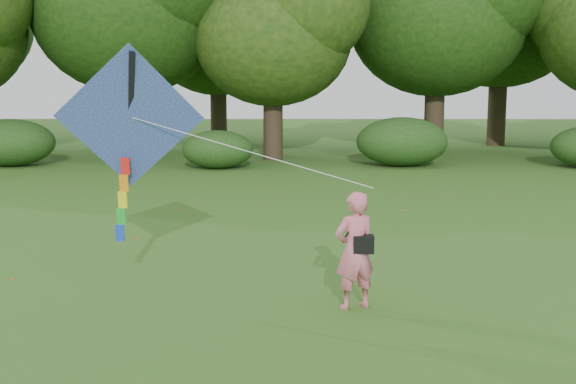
{
  "coord_description": "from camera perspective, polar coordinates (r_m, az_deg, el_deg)",
  "views": [
    {
      "loc": [
        -1.2,
        -9.7,
        3.36
      ],
      "look_at": [
        -1.27,
        2.0,
        1.5
      ],
      "focal_mm": 45.0,
      "sensor_mm": 36.0,
      "label": 1
    }
  ],
  "objects": [
    {
      "name": "man_kite_flyer",
      "position": [
        10.57,
        5.29,
        -4.63
      ],
      "size": [
        0.75,
        0.63,
        1.74
      ],
      "primitive_type": "imported",
      "rotation": [
        0.0,
        0.0,
        3.54
      ],
      "color": "#DA667D",
      "rests_on": "ground"
    },
    {
      "name": "shrub_band",
      "position": [
        27.42,
        1.36,
        3.79
      ],
      "size": [
        39.15,
        3.22,
        1.88
      ],
      "color": "#264919",
      "rests_on": "ground"
    },
    {
      "name": "ground",
      "position": [
        10.33,
        7.1,
        -10.01
      ],
      "size": [
        100.0,
        100.0,
        0.0
      ],
      "primitive_type": "plane",
      "color": "#265114",
      "rests_on": "ground"
    },
    {
      "name": "tree_line",
      "position": [
        32.78,
        5.52,
        12.91
      ],
      "size": [
        54.7,
        15.3,
        9.48
      ],
      "color": "#3A2D1E",
      "rests_on": "ground"
    },
    {
      "name": "crossbody_bag",
      "position": [
        10.53,
        5.95,
        -4.05
      ],
      "size": [
        0.43,
        0.2,
        0.7
      ],
      "color": "black",
      "rests_on": "ground"
    },
    {
      "name": "fallen_leaves",
      "position": [
        14.26,
        0.38,
        -4.57
      ],
      "size": [
        11.31,
        15.97,
        0.01
      ],
      "color": "brown",
      "rests_on": "ground"
    },
    {
      "name": "flying_kite",
      "position": [
        11.13,
        -12.36,
        5.55
      ],
      "size": [
        4.7,
        1.03,
        3.0
      ],
      "color": "#225D95",
      "rests_on": "ground"
    },
    {
      "name": "bystander_left",
      "position": [
        28.73,
        -12.03,
        3.76
      ],
      "size": [
        0.92,
        0.78,
        1.64
      ],
      "primitive_type": "imported",
      "rotation": [
        0.0,
        0.0,
        0.22
      ],
      "color": "#23272E",
      "rests_on": "ground"
    }
  ]
}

